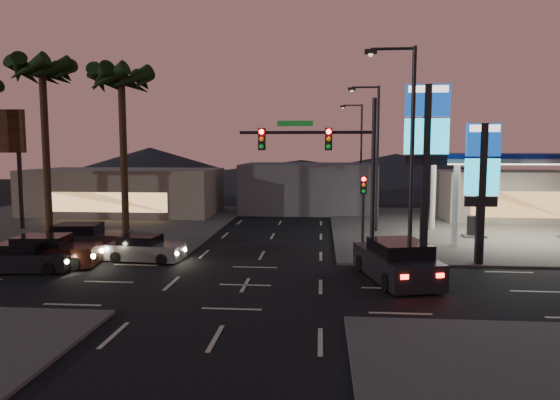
# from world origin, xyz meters

# --- Properties ---
(ground) EXTENTS (140.00, 140.00, 0.00)m
(ground) POSITION_xyz_m (0.00, 0.00, 0.00)
(ground) COLOR black
(ground) RESTS_ON ground
(corner_lot_ne) EXTENTS (24.00, 24.00, 0.12)m
(corner_lot_ne) POSITION_xyz_m (16.00, 16.00, 0.06)
(corner_lot_ne) COLOR #47443F
(corner_lot_ne) RESTS_ON ground
(corner_lot_nw) EXTENTS (24.00, 24.00, 0.12)m
(corner_lot_nw) POSITION_xyz_m (-16.00, 16.00, 0.06)
(corner_lot_nw) COLOR #47443F
(corner_lot_nw) RESTS_ON ground
(gas_station) EXTENTS (12.20, 8.20, 5.47)m
(gas_station) POSITION_xyz_m (16.00, 12.00, 5.08)
(gas_station) COLOR silver
(gas_station) RESTS_ON ground
(convenience_store) EXTENTS (10.00, 6.00, 4.00)m
(convenience_store) POSITION_xyz_m (18.00, 21.00, 2.00)
(convenience_store) COLOR #726B5B
(convenience_store) RESTS_ON ground
(pylon_sign_tall) EXTENTS (2.20, 0.35, 9.00)m
(pylon_sign_tall) POSITION_xyz_m (8.50, 5.50, 6.39)
(pylon_sign_tall) COLOR black
(pylon_sign_tall) RESTS_ON ground
(pylon_sign_short) EXTENTS (1.60, 0.35, 7.00)m
(pylon_sign_short) POSITION_xyz_m (11.00, 4.50, 4.66)
(pylon_sign_short) COLOR black
(pylon_sign_short) RESTS_ON ground
(traffic_signal_mast) EXTENTS (6.10, 0.39, 8.00)m
(traffic_signal_mast) POSITION_xyz_m (3.76, 1.99, 5.23)
(traffic_signal_mast) COLOR black
(traffic_signal_mast) RESTS_ON ground
(pedestal_signal) EXTENTS (0.32, 0.39, 4.30)m
(pedestal_signal) POSITION_xyz_m (5.50, 6.98, 2.92)
(pedestal_signal) COLOR black
(pedestal_signal) RESTS_ON ground
(streetlight_near) EXTENTS (2.14, 0.25, 10.00)m
(streetlight_near) POSITION_xyz_m (6.79, 1.00, 5.72)
(streetlight_near) COLOR black
(streetlight_near) RESTS_ON ground
(streetlight_mid) EXTENTS (2.14, 0.25, 10.00)m
(streetlight_mid) POSITION_xyz_m (6.79, 14.00, 5.72)
(streetlight_mid) COLOR black
(streetlight_mid) RESTS_ON ground
(streetlight_far) EXTENTS (2.14, 0.25, 10.00)m
(streetlight_far) POSITION_xyz_m (6.79, 28.00, 5.72)
(streetlight_far) COLOR black
(streetlight_far) RESTS_ON ground
(palm_a) EXTENTS (4.41, 4.41, 10.86)m
(palm_a) POSITION_xyz_m (-9.00, 9.50, 9.43)
(palm_a) COLOR black
(palm_a) RESTS_ON ground
(palm_b) EXTENTS (4.41, 4.41, 11.46)m
(palm_b) POSITION_xyz_m (-14.00, 9.50, 9.97)
(palm_b) COLOR black
(palm_b) RESTS_ON ground
(building_far_west) EXTENTS (16.00, 8.00, 4.00)m
(building_far_west) POSITION_xyz_m (-14.00, 22.00, 2.00)
(building_far_west) COLOR #726B5B
(building_far_west) RESTS_ON ground
(building_far_mid) EXTENTS (12.00, 9.00, 4.40)m
(building_far_mid) POSITION_xyz_m (2.00, 26.00, 2.20)
(building_far_mid) COLOR #4C4C51
(building_far_mid) RESTS_ON ground
(hill_left) EXTENTS (40.00, 40.00, 6.00)m
(hill_left) POSITION_xyz_m (-25.00, 60.00, 3.00)
(hill_left) COLOR black
(hill_left) RESTS_ON ground
(hill_right) EXTENTS (50.00, 50.00, 5.00)m
(hill_right) POSITION_xyz_m (15.00, 60.00, 2.50)
(hill_right) COLOR black
(hill_right) RESTS_ON ground
(hill_center) EXTENTS (60.00, 60.00, 4.00)m
(hill_center) POSITION_xyz_m (0.00, 60.00, 2.00)
(hill_center) COLOR black
(hill_center) RESTS_ON ground
(car_lane_a_front) EXTENTS (4.34, 2.15, 1.37)m
(car_lane_a_front) POSITION_xyz_m (-10.68, 1.55, 0.64)
(car_lane_a_front) COLOR black
(car_lane_a_front) RESTS_ON ground
(car_lane_a_mid) EXTENTS (4.94, 2.49, 1.56)m
(car_lane_a_mid) POSITION_xyz_m (-10.13, 2.48, 0.72)
(car_lane_a_mid) COLOR black
(car_lane_a_mid) RESTS_ON ground
(car_lane_b_front) EXTENTS (4.15, 2.06, 1.31)m
(car_lane_b_front) POSITION_xyz_m (-5.94, 4.26, 0.61)
(car_lane_b_front) COLOR slate
(car_lane_b_front) RESTS_ON ground
(car_lane_b_mid) EXTENTS (5.06, 2.52, 1.60)m
(car_lane_b_mid) POSITION_xyz_m (-10.11, 6.05, 0.74)
(car_lane_b_mid) COLOR black
(car_lane_b_mid) RESTS_ON ground
(suv_station) EXTENTS (3.45, 5.74, 1.80)m
(suv_station) POSITION_xyz_m (6.52, 1.32, 0.83)
(suv_station) COLOR black
(suv_station) RESTS_ON ground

